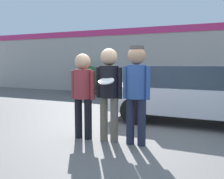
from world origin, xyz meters
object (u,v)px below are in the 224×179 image
person_left (83,89)px  parked_car_near (195,93)px  person_middle_with_frisbee (109,86)px  person_right (136,85)px  shrub (87,80)px

person_left → parked_car_near: person_left is taller
person_middle_with_frisbee → person_right: bearing=0.3°
person_left → person_right: 1.09m
person_middle_with_frisbee → person_right: (0.54, 0.00, 0.03)m
person_left → person_middle_with_frisbee: size_ratio=0.95×
person_right → shrub: bearing=125.7°
person_middle_with_frisbee → person_right: size_ratio=0.98×
person_middle_with_frisbee → person_right: person_right is taller
person_middle_with_frisbee → shrub: bearing=122.4°
person_left → shrub: size_ratio=1.21×
parked_car_near → shrub: size_ratio=3.14×
person_middle_with_frisbee → parked_car_near: size_ratio=0.41×
person_middle_with_frisbee → person_right: 0.54m
person_right → parked_car_near: bearing=71.3°
person_left → person_middle_with_frisbee: 0.55m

